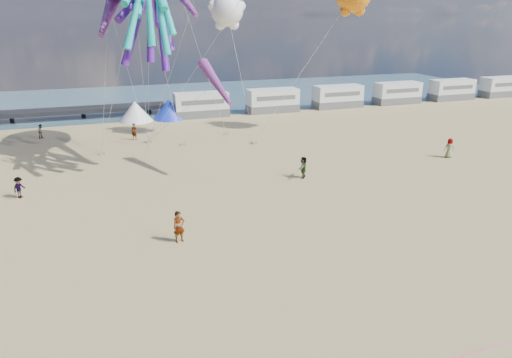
# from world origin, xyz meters

# --- Properties ---
(ground) EXTENTS (120.00, 120.00, 0.00)m
(ground) POSITION_xyz_m (0.00, 0.00, 0.00)
(ground) COLOR tan
(ground) RESTS_ON ground
(water) EXTENTS (120.00, 120.00, 0.00)m
(water) POSITION_xyz_m (0.00, 55.00, 0.02)
(water) COLOR #3A5D6F
(water) RESTS_ON ground
(motorhome_0) EXTENTS (6.60, 2.50, 3.00)m
(motorhome_0) POSITION_xyz_m (6.00, 40.00, 1.50)
(motorhome_0) COLOR silver
(motorhome_0) RESTS_ON ground
(motorhome_1) EXTENTS (6.60, 2.50, 3.00)m
(motorhome_1) POSITION_xyz_m (15.50, 40.00, 1.50)
(motorhome_1) COLOR silver
(motorhome_1) RESTS_ON ground
(motorhome_2) EXTENTS (6.60, 2.50, 3.00)m
(motorhome_2) POSITION_xyz_m (25.00, 40.00, 1.50)
(motorhome_2) COLOR silver
(motorhome_2) RESTS_ON ground
(motorhome_3) EXTENTS (6.60, 2.50, 3.00)m
(motorhome_3) POSITION_xyz_m (34.50, 40.00, 1.50)
(motorhome_3) COLOR silver
(motorhome_3) RESTS_ON ground
(motorhome_4) EXTENTS (6.60, 2.50, 3.00)m
(motorhome_4) POSITION_xyz_m (44.00, 40.00, 1.50)
(motorhome_4) COLOR silver
(motorhome_4) RESTS_ON ground
(motorhome_5) EXTENTS (6.60, 2.50, 3.00)m
(motorhome_5) POSITION_xyz_m (53.50, 40.00, 1.50)
(motorhome_5) COLOR silver
(motorhome_5) RESTS_ON ground
(tent_white) EXTENTS (4.00, 4.00, 2.40)m
(tent_white) POSITION_xyz_m (-2.00, 40.00, 1.20)
(tent_white) COLOR white
(tent_white) RESTS_ON ground
(tent_blue) EXTENTS (4.00, 4.00, 2.40)m
(tent_blue) POSITION_xyz_m (2.00, 40.00, 1.20)
(tent_blue) COLOR #1933CC
(tent_blue) RESTS_ON ground
(standing_person) EXTENTS (0.75, 0.58, 1.84)m
(standing_person) POSITION_xyz_m (-2.25, 7.50, 0.92)
(standing_person) COLOR tan
(standing_person) RESTS_ON ground
(beachgoer_0) EXTENTS (0.74, 0.60, 1.75)m
(beachgoer_0) POSITION_xyz_m (23.23, 15.90, 0.87)
(beachgoer_0) COLOR #7F6659
(beachgoer_0) RESTS_ON ground
(beachgoer_1) EXTENTS (0.81, 0.86, 1.48)m
(beachgoer_1) POSITION_xyz_m (-11.86, 34.74, 0.74)
(beachgoer_1) COLOR #7F6659
(beachgoer_1) RESTS_ON ground
(beachgoer_2) EXTENTS (0.89, 0.93, 1.52)m
(beachgoer_2) POSITION_xyz_m (-11.66, 17.54, 0.76)
(beachgoer_2) COLOR #7F6659
(beachgoer_2) RESTS_ON ground
(beachgoer_4) EXTENTS (0.91, 1.05, 1.70)m
(beachgoer_4) POSITION_xyz_m (8.72, 15.12, 0.85)
(beachgoer_4) COLOR #7F6659
(beachgoer_4) RESTS_ON ground
(beachgoer_5) EXTENTS (1.55, 1.36, 1.70)m
(beachgoer_5) POSITION_xyz_m (-2.84, 31.11, 0.85)
(beachgoer_5) COLOR #7F6659
(beachgoer_5) RESTS_ON ground
(sandbag_a) EXTENTS (0.50, 0.35, 0.22)m
(sandbag_a) POSITION_xyz_m (-6.09, 26.66, 0.11)
(sandbag_a) COLOR gray
(sandbag_a) RESTS_ON ground
(sandbag_b) EXTENTS (0.50, 0.35, 0.22)m
(sandbag_b) POSITION_xyz_m (1.43, 27.45, 0.11)
(sandbag_b) COLOR gray
(sandbag_b) RESTS_ON ground
(sandbag_c) EXTENTS (0.50, 0.35, 0.22)m
(sandbag_c) POSITION_xyz_m (8.27, 25.80, 0.11)
(sandbag_c) COLOR gray
(sandbag_c) RESTS_ON ground
(sandbag_d) EXTENTS (0.50, 0.35, 0.22)m
(sandbag_d) POSITION_xyz_m (6.55, 30.22, 0.11)
(sandbag_d) COLOR gray
(sandbag_d) RESTS_ON ground
(sandbag_e) EXTENTS (0.50, 0.35, 0.22)m
(sandbag_e) POSITION_xyz_m (-1.60, 29.56, 0.11)
(sandbag_e) COLOR gray
(sandbag_e) RESTS_ON ground
(kite_panda) EXTENTS (4.80, 4.67, 5.34)m
(kite_panda) POSITION_xyz_m (6.57, 28.95, 12.47)
(kite_panda) COLOR white
(windsock_left) EXTENTS (2.59, 7.87, 7.80)m
(windsock_left) POSITION_xyz_m (-4.43, 24.72, 11.91)
(windsock_left) COLOR red
(windsock_right) EXTENTS (1.89, 5.29, 5.21)m
(windsock_right) POSITION_xyz_m (2.74, 18.42, 7.21)
(windsock_right) COLOR red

